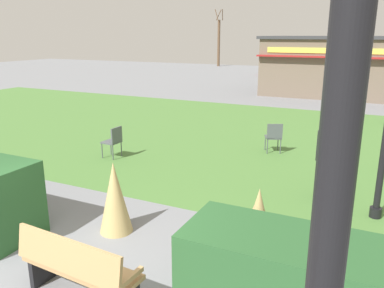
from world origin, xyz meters
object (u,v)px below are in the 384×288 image
object	(u,v)px
park_bench	(77,268)
person_strolling	(324,160)
parked_car_west_slot	(290,68)
tree_left_bg	(219,42)
cafe_chair_center	(114,140)
cafe_chair_north	(274,135)
food_kiosk	(352,66)
parked_car_center_slot	(356,71)

from	to	relation	value
park_bench	person_strolling	size ratio (longest dim) A/B	1.02
parked_car_west_slot	tree_left_bg	size ratio (longest dim) A/B	0.73
cafe_chair_center	person_strolling	world-z (taller)	person_strolling
person_strolling	parked_car_west_slot	distance (m)	26.19
park_bench	cafe_chair_north	xyz separation A→B (m)	(0.58, 7.66, 0.05)
food_kiosk	cafe_chair_north	world-z (taller)	food_kiosk
cafe_chair_north	parked_car_center_slot	size ratio (longest dim) A/B	0.21
parked_car_west_slot	parked_car_center_slot	distance (m)	5.13
food_kiosk	tree_left_bg	xyz separation A→B (m)	(-14.83, 16.73, 0.96)
cafe_chair_north	parked_car_center_slot	distance (m)	22.59
park_bench	tree_left_bg	world-z (taller)	tree_left_bg
parked_car_west_slot	tree_left_bg	xyz separation A→B (m)	(-9.40, 7.26, 1.96)
food_kiosk	cafe_chair_center	bearing A→B (deg)	-107.57
food_kiosk	cafe_chair_north	xyz separation A→B (m)	(-1.02, -13.10, -1.12)
park_bench	cafe_chair_north	bearing A→B (deg)	85.70
cafe_chair_north	parked_car_west_slot	world-z (taller)	parked_car_west_slot
parked_car_center_slot	cafe_chair_center	bearing A→B (deg)	-100.45
person_strolling	parked_car_center_slot	xyz separation A→B (m)	(-1.05, 25.46, -0.22)
cafe_chair_north	parked_car_west_slot	bearing A→B (deg)	101.08
park_bench	parked_car_center_slot	bearing A→B (deg)	87.56
food_kiosk	parked_car_center_slot	world-z (taller)	food_kiosk
cafe_chair_center	parked_car_center_slot	size ratio (longest dim) A/B	0.21
food_kiosk	person_strolling	world-z (taller)	food_kiosk
food_kiosk	cafe_chair_center	size ratio (longest dim) A/B	10.83
cafe_chair_center	parked_car_center_slot	bearing A→B (deg)	79.55
cafe_chair_north	person_strolling	world-z (taller)	person_strolling
food_kiosk	cafe_chair_center	world-z (taller)	food_kiosk
parked_car_west_slot	park_bench	bearing A→B (deg)	-82.76
food_kiosk	parked_car_west_slot	distance (m)	10.97
person_strolling	parked_car_center_slot	world-z (taller)	person_strolling
cafe_chair_center	parked_car_center_slot	distance (m)	25.42
person_strolling	food_kiosk	bearing A→B (deg)	90.45
park_bench	food_kiosk	distance (m)	20.86
food_kiosk	parked_car_center_slot	size ratio (longest dim) A/B	2.26
food_kiosk	tree_left_bg	world-z (taller)	tree_left_bg
parked_car_west_slot	parked_car_center_slot	size ratio (longest dim) A/B	1.02
park_bench	cafe_chair_center	xyz separation A→B (m)	(-3.32, 5.24, 0.05)
parked_car_center_slot	tree_left_bg	world-z (taller)	tree_left_bg
food_kiosk	person_strolling	distance (m)	16.02
park_bench	parked_car_west_slot	size ratio (longest dim) A/B	0.40
park_bench	person_strolling	xyz separation A→B (m)	(2.34, 4.78, 0.38)
cafe_chair_center	food_kiosk	bearing A→B (deg)	72.43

